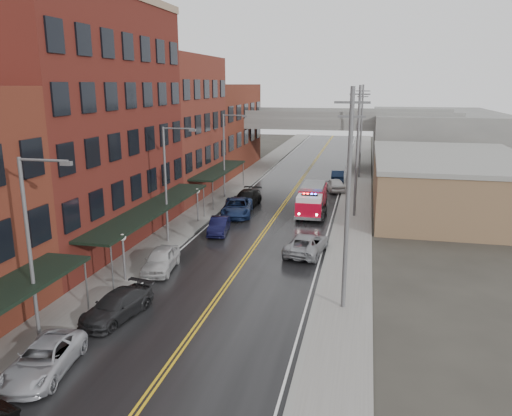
# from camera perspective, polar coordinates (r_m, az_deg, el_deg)

# --- Properties ---
(road) EXTENTS (11.00, 160.00, 0.02)m
(road) POSITION_cam_1_polar(r_m,az_deg,el_deg) (43.37, 1.38, -2.17)
(road) COLOR black
(road) RESTS_ON ground
(sidewalk_left) EXTENTS (3.00, 160.00, 0.15)m
(sidewalk_left) POSITION_cam_1_polar(r_m,az_deg,el_deg) (45.28, -7.72, -1.51)
(sidewalk_left) COLOR slate
(sidewalk_left) RESTS_ON ground
(sidewalk_right) EXTENTS (3.00, 160.00, 0.15)m
(sidewalk_right) POSITION_cam_1_polar(r_m,az_deg,el_deg) (42.61, 11.07, -2.64)
(sidewalk_right) COLOR slate
(sidewalk_right) RESTS_ON ground
(curb_left) EXTENTS (0.30, 160.00, 0.15)m
(curb_left) POSITION_cam_1_polar(r_m,az_deg,el_deg) (44.75, -5.73, -1.64)
(curb_left) COLOR gray
(curb_left) RESTS_ON ground
(curb_right) EXTENTS (0.30, 160.00, 0.15)m
(curb_right) POSITION_cam_1_polar(r_m,az_deg,el_deg) (42.67, 8.85, -2.52)
(curb_right) COLOR gray
(curb_right) RESTS_ON ground
(brick_building_b) EXTENTS (9.00, 20.00, 18.00)m
(brick_building_b) POSITION_cam_1_polar(r_m,az_deg,el_deg) (40.14, -19.83, 8.77)
(brick_building_b) COLOR #4C1A14
(brick_building_b) RESTS_ON ground
(brick_building_c) EXTENTS (9.00, 15.00, 15.00)m
(brick_building_c) POSITION_cam_1_polar(r_m,az_deg,el_deg) (55.81, -10.09, 9.09)
(brick_building_c) COLOR #5B201B
(brick_building_c) RESTS_ON ground
(brick_building_far) EXTENTS (9.00, 20.00, 12.00)m
(brick_building_far) POSITION_cam_1_polar(r_m,az_deg,el_deg) (72.35, -4.70, 9.15)
(brick_building_far) COLOR #612A19
(brick_building_far) RESTS_ON ground
(tan_building) EXTENTS (14.00, 22.00, 5.00)m
(tan_building) POSITION_cam_1_polar(r_m,az_deg,el_deg) (52.38, 21.10, 2.52)
(tan_building) COLOR brown
(tan_building) RESTS_ON ground
(right_far_block) EXTENTS (18.00, 30.00, 8.00)m
(right_far_block) POSITION_cam_1_polar(r_m,az_deg,el_deg) (81.88, 19.66, 7.55)
(right_far_block) COLOR slate
(right_far_block) RESTS_ON ground
(awning_1) EXTENTS (2.60, 18.00, 3.09)m
(awning_1) POSITION_cam_1_polar(r_m,az_deg,el_deg) (38.36, -11.71, -0.02)
(awning_1) COLOR black
(awning_1) RESTS_ON ground
(awning_2) EXTENTS (2.60, 13.00, 3.09)m
(awning_2) POSITION_cam_1_polar(r_m,az_deg,el_deg) (54.43, -4.21, 4.35)
(awning_2) COLOR black
(awning_2) RESTS_ON ground
(globe_lamp_1) EXTENTS (0.44, 0.44, 3.12)m
(globe_lamp_1) POSITION_cam_1_polar(r_m,az_deg,el_deg) (32.03, -14.95, -4.27)
(globe_lamp_1) COLOR #59595B
(globe_lamp_1) RESTS_ON ground
(globe_lamp_2) EXTENTS (0.44, 0.44, 3.12)m
(globe_lamp_2) POSITION_cam_1_polar(r_m,az_deg,el_deg) (44.44, -6.72, 1.20)
(globe_lamp_2) COLOR #59595B
(globe_lamp_2) RESTS_ON ground
(street_lamp_0) EXTENTS (2.64, 0.22, 9.00)m
(street_lamp_0) POSITION_cam_1_polar(r_m,az_deg,el_deg) (24.83, -24.11, -3.44)
(street_lamp_0) COLOR #59595B
(street_lamp_0) RESTS_ON ground
(street_lamp_1) EXTENTS (2.64, 0.22, 9.00)m
(street_lamp_1) POSITION_cam_1_polar(r_m,az_deg,el_deg) (38.42, -9.98, 3.44)
(street_lamp_1) COLOR #59595B
(street_lamp_1) RESTS_ON ground
(street_lamp_2) EXTENTS (2.64, 0.22, 9.00)m
(street_lamp_2) POSITION_cam_1_polar(r_m,az_deg,el_deg) (53.37, -3.43, 6.56)
(street_lamp_2) COLOR #59595B
(street_lamp_2) RESTS_ON ground
(utility_pole_0) EXTENTS (1.80, 0.24, 12.00)m
(utility_pole_0) POSITION_cam_1_polar(r_m,az_deg,el_deg) (26.53, 10.46, 1.15)
(utility_pole_0) COLOR #59595B
(utility_pole_0) RESTS_ON ground
(utility_pole_1) EXTENTS (1.80, 0.24, 12.00)m
(utility_pole_1) POSITION_cam_1_polar(r_m,az_deg,el_deg) (46.24, 11.50, 6.55)
(utility_pole_1) COLOR #59595B
(utility_pole_1) RESTS_ON ground
(utility_pole_2) EXTENTS (1.80, 0.24, 12.00)m
(utility_pole_2) POSITION_cam_1_polar(r_m,az_deg,el_deg) (66.13, 11.93, 8.71)
(utility_pole_2) COLOR #59595B
(utility_pole_2) RESTS_ON ground
(overpass) EXTENTS (40.00, 10.00, 7.50)m
(overpass) POSITION_cam_1_polar(r_m,az_deg,el_deg) (73.57, 6.32, 9.18)
(overpass) COLOR slate
(overpass) RESTS_ON ground
(fire_truck) EXTENTS (3.01, 7.36, 2.68)m
(fire_truck) POSITION_cam_1_polar(r_m,az_deg,el_deg) (47.71, 6.42, 1.04)
(fire_truck) COLOR #B70820
(fire_truck) RESTS_ON ground
(parked_car_left_2) EXTENTS (2.86, 5.02, 1.32)m
(parked_car_left_2) POSITION_cam_1_polar(r_m,az_deg,el_deg) (24.06, -23.11, -15.63)
(parked_car_left_2) COLOR #A9ABB2
(parked_car_left_2) RESTS_ON ground
(parked_car_left_3) EXTENTS (2.80, 5.03, 1.38)m
(parked_car_left_3) POSITION_cam_1_polar(r_m,az_deg,el_deg) (27.90, -15.61, -10.70)
(parked_car_left_3) COLOR black
(parked_car_left_3) RESTS_ON ground
(parked_car_left_4) EXTENTS (2.36, 4.69, 1.53)m
(parked_car_left_4) POSITION_cam_1_polar(r_m,az_deg,el_deg) (33.86, -10.81, -5.81)
(parked_car_left_4) COLOR #BBBBBB
(parked_car_left_4) RESTS_ON ground
(parked_car_left_5) EXTENTS (1.99, 4.24, 1.34)m
(parked_car_left_5) POSITION_cam_1_polar(r_m,az_deg,el_deg) (41.42, -4.26, -2.04)
(parked_car_left_5) COLOR black
(parked_car_left_5) RESTS_ON ground
(parked_car_left_6) EXTENTS (3.55, 6.13, 1.61)m
(parked_car_left_6) POSITION_cam_1_polar(r_m,az_deg,el_deg) (46.96, -2.16, 0.09)
(parked_car_left_6) COLOR #122044
(parked_car_left_6) RESTS_ON ground
(parked_car_left_7) EXTENTS (2.43, 5.58, 1.60)m
(parked_car_left_7) POSITION_cam_1_polar(r_m,az_deg,el_deg) (50.44, -1.10, 1.08)
(parked_car_left_7) COLOR black
(parked_car_left_7) RESTS_ON ground
(parked_car_right_0) EXTENTS (3.16, 5.57, 1.47)m
(parked_car_right_0) POSITION_cam_1_polar(r_m,az_deg,el_deg) (36.70, 5.82, -4.10)
(parked_car_right_0) COLOR gray
(parked_car_right_0) RESTS_ON ground
(parked_car_right_1) EXTENTS (1.94, 4.74, 1.37)m
(parked_car_right_1) POSITION_cam_1_polar(r_m,az_deg,el_deg) (46.62, 6.81, -0.25)
(parked_car_right_1) COLOR #262628
(parked_car_right_1) RESTS_ON ground
(parked_car_right_2) EXTENTS (3.00, 4.85, 1.54)m
(parked_car_right_2) POSITION_cam_1_polar(r_m,az_deg,el_deg) (58.28, 8.99, 2.65)
(parked_car_right_2) COLOR silver
(parked_car_right_2) RESTS_ON ground
(parked_car_right_3) EXTENTS (1.76, 4.54, 1.47)m
(parked_car_right_3) POSITION_cam_1_polar(r_m,az_deg,el_deg) (64.18, 9.32, 3.65)
(parked_car_right_3) COLOR black
(parked_car_right_3) RESTS_ON ground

